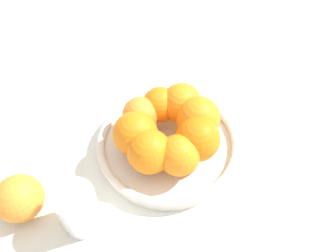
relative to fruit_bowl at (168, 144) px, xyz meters
The scene contains 5 objects.
ground_plane 0.02m from the fruit_bowl, ahead, with size 4.00×4.00×0.00m, color silver.
fruit_bowl is the anchor object (origin of this frame).
orange_pile 0.05m from the fruit_bowl, 117.72° to the left, with size 0.20×0.19×0.08m.
stray_orange 0.27m from the fruit_bowl, 20.20° to the left, with size 0.08×0.08×0.08m, color orange.
drinking_glass 0.21m from the fruit_bowl, 39.42° to the left, with size 0.06×0.06×0.09m, color white.
Camera 1 is at (0.05, 0.36, 0.53)m, focal length 35.00 mm.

